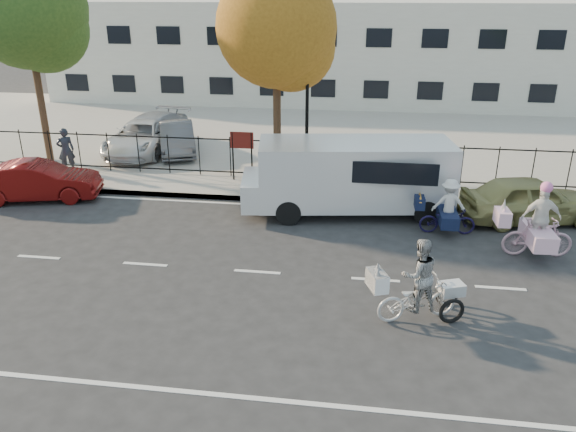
% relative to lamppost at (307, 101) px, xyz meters
% --- Properties ---
extents(ground, '(120.00, 120.00, 0.00)m').
position_rel_lamppost_xyz_m(ground, '(-0.50, -6.80, -3.11)').
color(ground, '#333334').
extents(road_markings, '(60.00, 9.52, 0.01)m').
position_rel_lamppost_xyz_m(road_markings, '(-0.50, -6.80, -3.11)').
color(road_markings, silver).
rests_on(road_markings, ground).
extents(curb, '(60.00, 0.10, 0.15)m').
position_rel_lamppost_xyz_m(curb, '(-0.50, -1.75, -3.04)').
color(curb, '#A8A399').
rests_on(curb, ground).
extents(sidewalk, '(60.00, 2.20, 0.15)m').
position_rel_lamppost_xyz_m(sidewalk, '(-0.50, -0.70, -3.04)').
color(sidewalk, '#A8A399').
rests_on(sidewalk, ground).
extents(parking_lot, '(60.00, 15.60, 0.15)m').
position_rel_lamppost_xyz_m(parking_lot, '(-0.50, 8.20, -3.04)').
color(parking_lot, '#A8A399').
rests_on(parking_lot, ground).
extents(iron_fence, '(58.00, 0.06, 1.50)m').
position_rel_lamppost_xyz_m(iron_fence, '(-0.50, 0.40, -2.21)').
color(iron_fence, black).
rests_on(iron_fence, sidewalk).
extents(building, '(34.00, 10.00, 6.00)m').
position_rel_lamppost_xyz_m(building, '(-0.50, 18.20, -0.11)').
color(building, silver).
rests_on(building, ground).
extents(lamppost, '(0.36, 0.36, 4.33)m').
position_rel_lamppost_xyz_m(lamppost, '(0.00, 0.00, 0.00)').
color(lamppost, black).
rests_on(lamppost, sidewalk).
extents(street_sign, '(0.85, 0.06, 1.80)m').
position_rel_lamppost_xyz_m(street_sign, '(-2.35, 0.00, -1.70)').
color(street_sign, black).
rests_on(street_sign, sidewalk).
extents(zebra_trike, '(2.20, 1.47, 1.90)m').
position_rel_lamppost_xyz_m(zebra_trike, '(3.36, -8.44, -2.38)').
color(zebra_trike, silver).
rests_on(zebra_trike, ground).
extents(unicorn_bike, '(2.11, 1.47, 2.12)m').
position_rel_lamppost_xyz_m(unicorn_bike, '(6.73, -4.83, -2.33)').
color(unicorn_bike, '#D29FB0').
rests_on(unicorn_bike, ground).
extents(bull_bike, '(1.79, 1.23, 1.68)m').
position_rel_lamppost_xyz_m(bull_bike, '(4.54, -3.60, -2.44)').
color(bull_bike, '#161038').
rests_on(bull_bike, ground).
extents(white_van, '(6.82, 3.07, 2.33)m').
position_rel_lamppost_xyz_m(white_van, '(1.67, -2.30, -1.83)').
color(white_van, white).
rests_on(white_van, ground).
extents(red_sedan, '(4.24, 2.34, 1.33)m').
position_rel_lamppost_xyz_m(red_sedan, '(-8.87, -2.62, -2.45)').
color(red_sedan, '#620C0B').
rests_on(red_sedan, ground).
extents(gold_sedan, '(4.48, 2.58, 1.44)m').
position_rel_lamppost_xyz_m(gold_sedan, '(7.19, -2.30, -2.39)').
color(gold_sedan, '#A09957').
rests_on(gold_sedan, ground).
extents(pedestrian, '(0.75, 0.69, 1.72)m').
position_rel_lamppost_xyz_m(pedestrian, '(-9.22, 0.00, -2.10)').
color(pedestrian, black).
rests_on(pedestrian, sidewalk).
extents(lot_car_a, '(2.69, 5.19, 1.44)m').
position_rel_lamppost_xyz_m(lot_car_a, '(-7.34, 3.83, -2.24)').
color(lot_car_a, '#A9ABB1').
rests_on(lot_car_a, parking_lot).
extents(lot_car_b, '(2.40, 4.94, 1.35)m').
position_rel_lamppost_xyz_m(lot_car_b, '(-7.41, 3.01, -2.29)').
color(lot_car_b, silver).
rests_on(lot_car_b, parking_lot).
extents(lot_car_c, '(2.68, 4.18, 1.30)m').
position_rel_lamppost_xyz_m(lot_car_c, '(-5.90, 3.19, -2.31)').
color(lot_car_c, '#51545A').
rests_on(lot_car_c, parking_lot).
extents(tree_west, '(4.56, 4.56, 8.36)m').
position_rel_lamppost_xyz_m(tree_west, '(-10.63, 1.46, 2.74)').
color(tree_west, '#442D1D').
rests_on(tree_west, ground).
extents(tree_mid, '(4.14, 4.14, 7.58)m').
position_rel_lamppost_xyz_m(tree_mid, '(-1.00, 0.56, 2.20)').
color(tree_mid, '#442D1D').
rests_on(tree_mid, ground).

